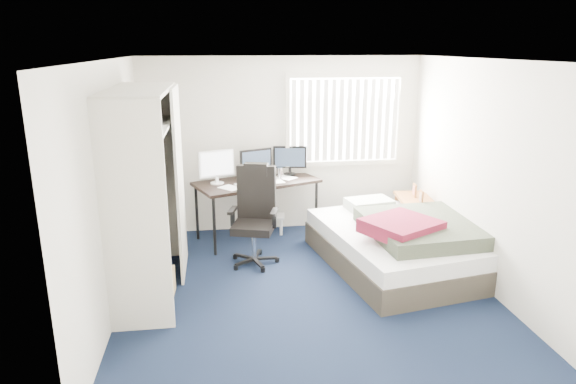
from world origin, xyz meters
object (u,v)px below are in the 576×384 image
(desk, at_px, (256,179))
(office_chair, at_px, (255,225))
(bed, at_px, (401,243))
(nightstand, at_px, (416,204))

(desk, relative_size, office_chair, 1.49)
(desk, height_order, bed, desk)
(bed, bearing_deg, office_chair, 167.43)
(office_chair, height_order, nightstand, office_chair)
(office_chair, relative_size, bed, 0.50)
(nightstand, bearing_deg, bed, -121.94)
(desk, relative_size, bed, 0.75)
(nightstand, bearing_deg, office_chair, -170.56)
(desk, bearing_deg, nightstand, -12.89)
(nightstand, bearing_deg, desk, 167.11)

